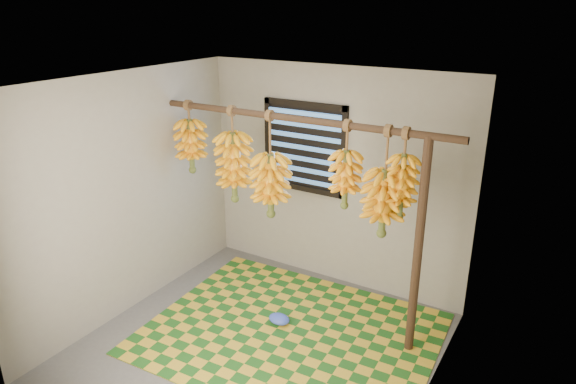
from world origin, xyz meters
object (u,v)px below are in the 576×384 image
Objects in this scene: banana_bunch_b at (234,167)px; banana_bunch_e at (383,203)px; support_post at (418,251)px; woven_mat at (290,333)px; banana_bunch_a at (191,146)px; banana_bunch_c at (271,185)px; banana_bunch_d at (345,179)px; plastic_bag at (279,319)px; banana_bunch_f at (402,187)px.

banana_bunch_b is 0.99× the size of banana_bunch_e.
support_post reaches higher than woven_mat.
support_post is 1.97m from banana_bunch_b.
support_post is at bearing 0.00° from banana_bunch_a.
banana_bunch_b is (-0.88, 0.37, 1.43)m from woven_mat.
banana_bunch_c and banana_bunch_d have the same top height.
banana_bunch_e is at bearing 27.42° from woven_mat.
support_post reaches higher than plastic_bag.
banana_bunch_f is at bearing 0.00° from banana_bunch_e.
banana_bunch_b is at bearing 180.00° from banana_bunch_d.
banana_bunch_e is 0.23m from banana_bunch_f.
support_post is 0.50m from banana_bunch_e.
banana_bunch_b is at bearing 180.00° from banana_bunch_f.
banana_bunch_d is 1.00× the size of banana_bunch_f.
woven_mat is 1.71m from banana_bunch_b.
banana_bunch_c is (0.99, 0.00, -0.26)m from banana_bunch_a.
banana_bunch_f is at bearing 180.00° from support_post.
woven_mat is 2.52× the size of banana_bunch_c.
support_post is at bearing 13.25° from plastic_bag.
banana_bunch_e is at bearing 18.00° from plastic_bag.
banana_bunch_f is at bearing 15.53° from plastic_bag.
banana_bunch_f is at bearing 0.00° from banana_bunch_d.
support_post is 2.50× the size of banana_bunch_d.
banana_bunch_d is at bearing 180.00° from support_post.
banana_bunch_d is at bearing 46.92° from woven_mat.
banana_bunch_f is (1.74, 0.00, 0.11)m from banana_bunch_b.
banana_bunch_c is at bearing 180.00° from support_post.
banana_bunch_e reaches higher than support_post.
plastic_bag is at bearing -12.90° from banana_bunch_a.
banana_bunch_c is 1.32m from banana_bunch_f.
banana_bunch_b and banana_bunch_d have the same top height.
woven_mat is 1.58m from banana_bunch_e.
banana_bunch_d is (1.77, 0.00, -0.05)m from banana_bunch_a.
banana_bunch_b is 1.23m from banana_bunch_d.
banana_bunch_d reaches higher than woven_mat.
banana_bunch_f reaches higher than support_post.
banana_bunch_c reaches higher than woven_mat.
support_post is at bearing -0.00° from banana_bunch_b.
plastic_bag reaches higher than woven_mat.
banana_bunch_a is at bearing -180.00° from banana_bunch_f.
support_post is 2.54m from banana_bunch_a.
woven_mat is 2.68× the size of banana_bunch_e.
banana_bunch_d is at bearing 180.00° from banana_bunch_e.
banana_bunch_f is (-0.19, 0.00, 0.54)m from support_post.
banana_bunch_c is at bearing 0.00° from banana_bunch_a.
banana_bunch_c is at bearing 133.02° from plastic_bag.
banana_bunch_a and banana_bunch_d have the same top height.
banana_bunch_a is at bearing 180.00° from banana_bunch_c.
banana_bunch_a reaches higher than plastic_bag.
plastic_bag is 1.58m from banana_bunch_d.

